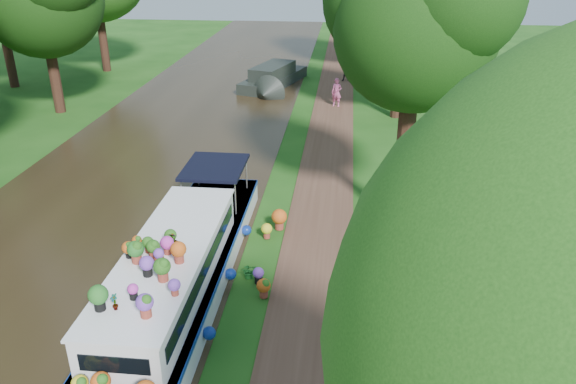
{
  "coord_description": "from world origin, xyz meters",
  "views": [
    {
      "loc": [
        1.88,
        -14.02,
        8.75
      ],
      "look_at": [
        0.18,
        2.11,
        1.3
      ],
      "focal_mm": 35.0,
      "sensor_mm": 36.0,
      "label": 1
    }
  ],
  "objects": [
    {
      "name": "ground",
      "position": [
        0.0,
        0.0,
        0.0
      ],
      "size": [
        100.0,
        100.0,
        0.0
      ],
      "primitive_type": "plane",
      "color": "#194711",
      "rests_on": "ground"
    },
    {
      "name": "canal_water",
      "position": [
        -6.0,
        0.0,
        0.01
      ],
      "size": [
        10.0,
        100.0,
        0.02
      ],
      "primitive_type": "cube",
      "color": "black",
      "rests_on": "ground"
    },
    {
      "name": "towpath",
      "position": [
        1.2,
        0.0,
        0.01
      ],
      "size": [
        2.2,
        100.0,
        0.03
      ],
      "primitive_type": "cube",
      "color": "#4A2F22",
      "rests_on": "ground"
    },
    {
      "name": "plant_boat",
      "position": [
        -2.25,
        -2.71,
        0.85
      ],
      "size": [
        2.29,
        13.52,
        2.28
      ],
      "color": "white",
      "rests_on": "canal_water"
    },
    {
      "name": "tree_near_overhang",
      "position": [
        3.79,
        3.06,
        6.6
      ],
      "size": [
        5.52,
        5.28,
        8.99
      ],
      "color": "black",
      "rests_on": "ground"
    },
    {
      "name": "second_boat",
      "position": [
        -2.75,
        20.7,
        0.56
      ],
      "size": [
        3.81,
        7.59,
        1.39
      ],
      "rotation": [
        0.0,
        0.0,
        -0.3
      ],
      "color": "black",
      "rests_on": "canal_water"
    },
    {
      "name": "pedestrian_pink",
      "position": [
        1.35,
        16.61,
        0.81
      ],
      "size": [
        0.65,
        0.51,
        1.56
      ],
      "primitive_type": "imported",
      "rotation": [
        0.0,
        0.0,
        -0.26
      ],
      "color": "#DE5B79",
      "rests_on": "towpath"
    },
    {
      "name": "pedestrian_dark",
      "position": [
        1.9,
        22.57,
        0.79
      ],
      "size": [
        0.76,
        0.6,
        1.52
      ],
      "primitive_type": "imported",
      "rotation": [
        0.0,
        0.0,
        -0.04
      ],
      "color": "black",
      "rests_on": "towpath"
    },
    {
      "name": "verge_plant",
      "position": [
        -0.6,
        -0.93,
        0.22
      ],
      "size": [
        0.49,
        0.46,
        0.44
      ],
      "primitive_type": "imported",
      "rotation": [
        0.0,
        0.0,
        0.37
      ],
      "color": "#21712A",
      "rests_on": "ground"
    }
  ]
}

